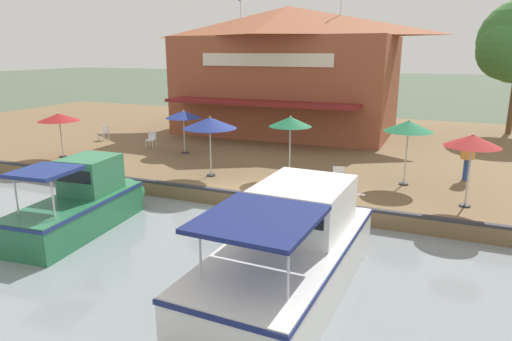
{
  "coord_description": "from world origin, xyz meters",
  "views": [
    {
      "loc": [
        14.19,
        6.66,
        5.65
      ],
      "look_at": [
        -1.0,
        0.26,
        1.3
      ],
      "focal_mm": 32.0,
      "sensor_mm": 36.0,
      "label": 1
    }
  ],
  "objects_px": {
    "waterfront_restaurant": "(287,70)",
    "patio_umbrella_mid_patio_right": "(409,126)",
    "patio_umbrella_by_entrance": "(473,141)",
    "cafe_chair_back_row_seat": "(339,177)",
    "patio_umbrella_far_corner": "(59,117)",
    "patio_umbrella_near_quay_edge": "(290,122)",
    "motorboat_fourth_along": "(298,246)",
    "patio_umbrella_back_row": "(183,115)",
    "cafe_chair_mid_patio": "(104,132)",
    "cafe_chair_facing_river": "(151,139)",
    "motorboat_distant_upstream": "(88,202)",
    "person_mid_patio": "(468,152)",
    "patio_umbrella_mid_patio_left": "(210,123)"
  },
  "relations": [
    {
      "from": "waterfront_restaurant",
      "to": "patio_umbrella_mid_patio_right",
      "type": "xyz_separation_m",
      "value": [
        9.67,
        8.18,
        -1.59
      ]
    },
    {
      "from": "patio_umbrella_by_entrance",
      "to": "cafe_chair_back_row_seat",
      "type": "bearing_deg",
      "value": -93.19
    },
    {
      "from": "patio_umbrella_far_corner",
      "to": "patio_umbrella_near_quay_edge",
      "type": "distance_m",
      "value": 11.39
    },
    {
      "from": "cafe_chair_back_row_seat",
      "to": "motorboat_fourth_along",
      "type": "relative_size",
      "value": 0.11
    },
    {
      "from": "waterfront_restaurant",
      "to": "patio_umbrella_mid_patio_right",
      "type": "bearing_deg",
      "value": 40.24
    },
    {
      "from": "patio_umbrella_back_row",
      "to": "patio_umbrella_mid_patio_right",
      "type": "bearing_deg",
      "value": 82.03
    },
    {
      "from": "patio_umbrella_back_row",
      "to": "waterfront_restaurant",
      "type": "bearing_deg",
      "value": 162.23
    },
    {
      "from": "patio_umbrella_by_entrance",
      "to": "cafe_chair_mid_patio",
      "type": "distance_m",
      "value": 19.72
    },
    {
      "from": "motorboat_fourth_along",
      "to": "cafe_chair_facing_river",
      "type": "bearing_deg",
      "value": -131.03
    },
    {
      "from": "patio_umbrella_by_entrance",
      "to": "motorboat_distant_upstream",
      "type": "height_order",
      "value": "patio_umbrella_by_entrance"
    },
    {
      "from": "patio_umbrella_near_quay_edge",
      "to": "patio_umbrella_back_row",
      "type": "height_order",
      "value": "patio_umbrella_near_quay_edge"
    },
    {
      "from": "person_mid_patio",
      "to": "motorboat_fourth_along",
      "type": "distance_m",
      "value": 10.31
    },
    {
      "from": "patio_umbrella_by_entrance",
      "to": "cafe_chair_facing_river",
      "type": "xyz_separation_m",
      "value": [
        -3.92,
        -15.32,
        -1.75
      ]
    },
    {
      "from": "patio_umbrella_mid_patio_right",
      "to": "patio_umbrella_far_corner",
      "type": "distance_m",
      "value": 15.91
    },
    {
      "from": "patio_umbrella_by_entrance",
      "to": "cafe_chair_mid_patio",
      "type": "xyz_separation_m",
      "value": [
        -4.62,
        -19.09,
        -1.75
      ]
    },
    {
      "from": "patio_umbrella_by_entrance",
      "to": "patio_umbrella_mid_patio_left",
      "type": "height_order",
      "value": "patio_umbrella_mid_patio_left"
    },
    {
      "from": "person_mid_patio",
      "to": "patio_umbrella_near_quay_edge",
      "type": "bearing_deg",
      "value": -71.97
    },
    {
      "from": "patio_umbrella_mid_patio_right",
      "to": "patio_umbrella_by_entrance",
      "type": "height_order",
      "value": "patio_umbrella_mid_patio_right"
    },
    {
      "from": "patio_umbrella_near_quay_edge",
      "to": "motorboat_fourth_along",
      "type": "relative_size",
      "value": 0.33
    },
    {
      "from": "patio_umbrella_mid_patio_left",
      "to": "patio_umbrella_near_quay_edge",
      "type": "height_order",
      "value": "patio_umbrella_near_quay_edge"
    },
    {
      "from": "person_mid_patio",
      "to": "motorboat_fourth_along",
      "type": "xyz_separation_m",
      "value": [
        9.46,
        -4.0,
        -0.8
      ]
    },
    {
      "from": "waterfront_restaurant",
      "to": "cafe_chair_facing_river",
      "type": "bearing_deg",
      "value": -33.21
    },
    {
      "from": "person_mid_patio",
      "to": "motorboat_distant_upstream",
      "type": "height_order",
      "value": "person_mid_patio"
    },
    {
      "from": "waterfront_restaurant",
      "to": "person_mid_patio",
      "type": "xyz_separation_m",
      "value": [
        8.08,
        10.39,
        -2.72
      ]
    },
    {
      "from": "cafe_chair_facing_river",
      "to": "patio_umbrella_by_entrance",
      "type": "bearing_deg",
      "value": 75.64
    },
    {
      "from": "patio_umbrella_mid_patio_left",
      "to": "waterfront_restaurant",
      "type": "bearing_deg",
      "value": -176.63
    },
    {
      "from": "patio_umbrella_mid_patio_left",
      "to": "motorboat_distant_upstream",
      "type": "height_order",
      "value": "patio_umbrella_mid_patio_left"
    },
    {
      "from": "motorboat_fourth_along",
      "to": "patio_umbrella_mid_patio_left",
      "type": "bearing_deg",
      "value": -136.77
    },
    {
      "from": "patio_umbrella_mid_patio_left",
      "to": "motorboat_distant_upstream",
      "type": "bearing_deg",
      "value": -18.04
    },
    {
      "from": "patio_umbrella_mid_patio_left",
      "to": "cafe_chair_back_row_seat",
      "type": "bearing_deg",
      "value": 91.65
    },
    {
      "from": "patio_umbrella_far_corner",
      "to": "motorboat_distant_upstream",
      "type": "relative_size",
      "value": 0.38
    },
    {
      "from": "patio_umbrella_mid_patio_right",
      "to": "patio_umbrella_back_row",
      "type": "height_order",
      "value": "patio_umbrella_mid_patio_right"
    },
    {
      "from": "patio_umbrella_mid_patio_right",
      "to": "motorboat_fourth_along",
      "type": "xyz_separation_m",
      "value": [
        7.88,
        -1.79,
        -1.92
      ]
    },
    {
      "from": "patio_umbrella_near_quay_edge",
      "to": "motorboat_fourth_along",
      "type": "bearing_deg",
      "value": 20.32
    },
    {
      "from": "cafe_chair_facing_river",
      "to": "patio_umbrella_mid_patio_right",
      "type": "bearing_deg",
      "value": 81.23
    },
    {
      "from": "waterfront_restaurant",
      "to": "cafe_chair_back_row_seat",
      "type": "height_order",
      "value": "waterfront_restaurant"
    },
    {
      "from": "patio_umbrella_mid_patio_left",
      "to": "patio_umbrella_back_row",
      "type": "relative_size",
      "value": 1.13
    },
    {
      "from": "person_mid_patio",
      "to": "motorboat_distant_upstream",
      "type": "relative_size",
      "value": 0.32
    },
    {
      "from": "patio_umbrella_by_entrance",
      "to": "cafe_chair_mid_patio",
      "type": "relative_size",
      "value": 2.92
    },
    {
      "from": "patio_umbrella_by_entrance",
      "to": "patio_umbrella_near_quay_edge",
      "type": "height_order",
      "value": "patio_umbrella_near_quay_edge"
    },
    {
      "from": "patio_umbrella_near_quay_edge",
      "to": "person_mid_patio",
      "type": "relative_size",
      "value": 1.38
    },
    {
      "from": "cafe_chair_mid_patio",
      "to": "motorboat_fourth_along",
      "type": "relative_size",
      "value": 0.11
    },
    {
      "from": "waterfront_restaurant",
      "to": "patio_umbrella_near_quay_edge",
      "type": "bearing_deg",
      "value": 19.79
    },
    {
      "from": "patio_umbrella_mid_patio_left",
      "to": "cafe_chair_back_row_seat",
      "type": "distance_m",
      "value": 5.59
    },
    {
      "from": "patio_umbrella_back_row",
      "to": "cafe_chair_back_row_seat",
      "type": "distance_m",
      "value": 9.28
    },
    {
      "from": "patio_umbrella_by_entrance",
      "to": "cafe_chair_facing_river",
      "type": "distance_m",
      "value": 15.91
    },
    {
      "from": "patio_umbrella_back_row",
      "to": "person_mid_patio",
      "type": "height_order",
      "value": "patio_umbrella_back_row"
    },
    {
      "from": "patio_umbrella_by_entrance",
      "to": "patio_umbrella_far_corner",
      "type": "height_order",
      "value": "patio_umbrella_by_entrance"
    },
    {
      "from": "cafe_chair_mid_patio",
      "to": "patio_umbrella_back_row",
      "type": "bearing_deg",
      "value": 78.81
    },
    {
      "from": "cafe_chair_mid_patio",
      "to": "waterfront_restaurant",
      "type": "bearing_deg",
      "value": 128.37
    }
  ]
}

